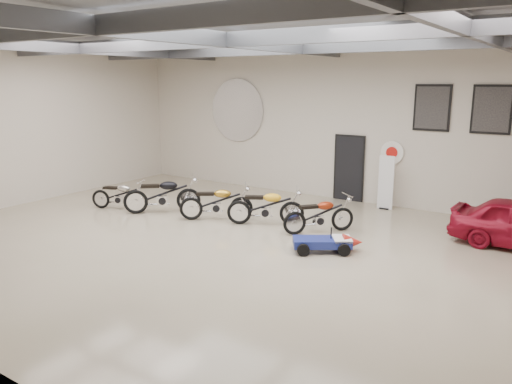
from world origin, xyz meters
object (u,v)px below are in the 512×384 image
Objects in this scene: motorcycle_red at (319,214)px; go_kart at (328,239)px; banner_stand at (386,181)px; motorcycle_black at (162,194)px; motorcycle_gold at (216,202)px; motorcycle_silver at (119,195)px; motorcycle_yellow at (265,206)px.

go_kart is at bearing -104.92° from motorcycle_red.
go_kart is (0.85, -1.21, -0.20)m from motorcycle_red.
banner_stand is 3.41m from motorcycle_red.
motorcycle_black reaches higher than motorcycle_gold.
banner_stand is 8.18m from motorcycle_silver.
motorcycle_gold is 0.98× the size of motorcycle_yellow.
motorcycle_silver is 0.94× the size of motorcycle_red.
motorcycle_silver is at bearing 141.39° from motorcycle_red.
motorcycle_black is 1.36× the size of go_kart.
motorcycle_gold is at bearing 163.26° from motorcycle_yellow.
motorcycle_yellow is at bearing 122.81° from go_kart.
motorcycle_yellow is at bearing 136.00° from motorcycle_red.
banner_stand reaches higher than motorcycle_yellow.
go_kart is at bearing -53.50° from motorcycle_yellow.
banner_stand is at bearing 13.28° from motorcycle_silver.
go_kart is (5.64, -0.41, -0.28)m from motorcycle_black.
motorcycle_yellow is at bearing -123.87° from banner_stand.
motorcycle_gold is 1.48m from motorcycle_yellow.
motorcycle_black reaches higher than motorcycle_red.
motorcycle_black is 4.86m from motorcycle_red.
motorcycle_silver is 4.76m from motorcycle_yellow.
motorcycle_yellow reaches higher than motorcycle_gold.
motorcycle_red is at bearing -33.02° from motorcycle_black.
banner_stand is 0.84× the size of motorcycle_yellow.
motorcycle_silver is 3.28m from motorcycle_gold.
motorcycle_gold is at bearing 139.51° from motorcycle_red.
banner_stand is at bearing 30.06° from motorcycle_red.
motorcycle_red is at bearing -27.11° from motorcycle_gold.
go_kart is at bearing -47.05° from motorcycle_gold.
motorcycle_yellow reaches higher than motorcycle_silver.
motorcycle_gold is at bearing -7.72° from motorcycle_silver.
motorcycle_gold is 1.24× the size of go_kart.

